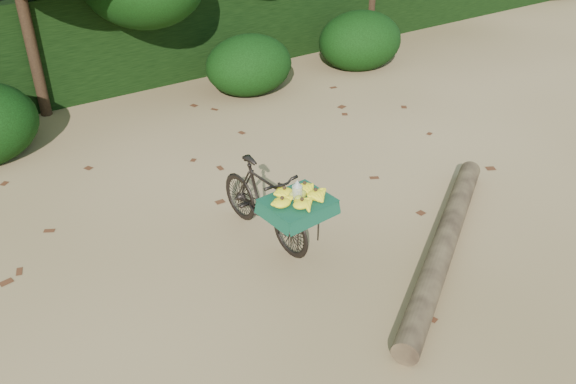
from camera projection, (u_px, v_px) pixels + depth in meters
ground at (325, 235)px, 7.14m from camera, size 80.00×80.00×0.00m
vendor_bicycle at (265, 202)px, 6.87m from camera, size 0.73×1.71×0.95m
fallen_log at (444, 243)px, 6.79m from camera, size 3.17×2.21×0.26m
hedge_backdrop at (122, 28)px, 11.15m from camera, size 26.00×1.80×1.80m
bush_clumps at (197, 79)px, 10.20m from camera, size 8.80×1.70×0.90m
leaf_litter at (294, 210)px, 7.60m from camera, size 7.00×7.30×0.01m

